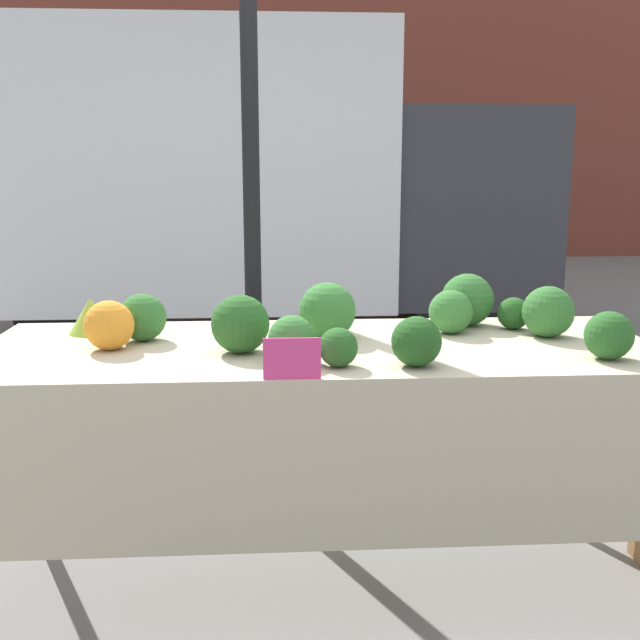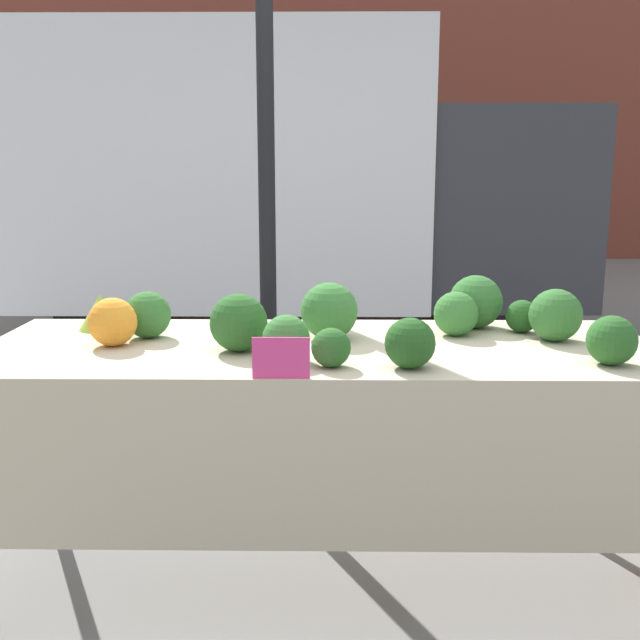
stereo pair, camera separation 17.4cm
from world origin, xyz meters
name	(u,v)px [view 1 (the left image)]	position (x,y,z in m)	size (l,w,h in m)	color
ground_plane	(320,587)	(0.00, 0.00, 0.00)	(40.00, 40.00, 0.00)	gray
building_facade	(280,33)	(0.00, 9.58, 3.37)	(16.00, 0.60, 6.74)	brown
tent_pole	(251,170)	(-0.23, 0.81, 1.38)	(0.07, 0.07, 2.76)	black
parked_truck	(248,181)	(-0.35, 3.97, 1.28)	(4.44, 1.81, 2.42)	white
market_table	(321,382)	(0.00, -0.07, 0.74)	(2.12, 0.80, 0.84)	beige
orange_cauliflower	(109,325)	(-0.65, -0.02, 0.92)	(0.15, 0.15, 0.15)	orange
romanesco_head	(91,316)	(-0.76, 0.22, 0.90)	(0.15, 0.15, 0.12)	#93B238
broccoli_head_0	(514,313)	(0.68, 0.19, 0.90)	(0.11, 0.11, 0.11)	#23511E
broccoli_head_1	(467,300)	(0.54, 0.27, 0.93)	(0.18, 0.18, 0.18)	#336B2D
broccoli_head_2	(143,317)	(-0.57, 0.09, 0.92)	(0.15, 0.15, 0.15)	#336B2D
broccoli_head_3	(240,324)	(-0.25, -0.08, 0.93)	(0.18, 0.18, 0.18)	#285B23
broccoli_head_4	(548,312)	(0.76, 0.07, 0.93)	(0.17, 0.17, 0.17)	#336B2D
broccoli_head_5	(338,347)	(0.03, -0.27, 0.90)	(0.11, 0.11, 0.11)	#285B23
broccoli_head_6	(327,311)	(0.03, 0.08, 0.93)	(0.19, 0.19, 0.19)	#387533
broccoli_head_7	(609,335)	(0.83, -0.23, 0.91)	(0.14, 0.14, 0.14)	#285B23
broccoli_head_8	(451,312)	(0.45, 0.14, 0.92)	(0.15, 0.15, 0.15)	#387533
broccoli_head_9	(292,339)	(-0.09, -0.21, 0.91)	(0.14, 0.14, 0.14)	#387533
broccoli_head_10	(416,341)	(0.25, -0.27, 0.91)	(0.14, 0.14, 0.14)	#23511E
price_sign	(292,359)	(-0.10, -0.38, 0.90)	(0.15, 0.01, 0.11)	#E53D84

